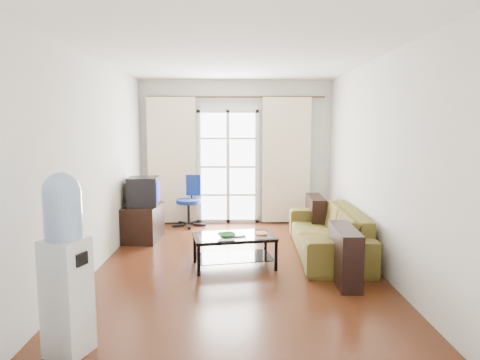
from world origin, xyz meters
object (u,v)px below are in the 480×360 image
tv_stand (143,223)px  task_chair (189,211)px  water_cooler (65,261)px  sofa (327,231)px  crt_tv (142,191)px  coffee_table (234,246)px

tv_stand → task_chair: (0.64, 1.00, -0.01)m
task_chair → water_cooler: bearing=-86.0°
sofa → crt_tv: bearing=-103.3°
tv_stand → water_cooler: water_cooler is taller
sofa → water_cooler: 3.84m
crt_tv → task_chair: crt_tv is taller
task_chair → water_cooler: 4.58m
sofa → coffee_table: bearing=-64.9°
coffee_table → water_cooler: (-1.33, -2.15, 0.50)m
tv_stand → water_cooler: 3.56m
task_chair → crt_tv: bearing=-111.8°
coffee_table → task_chair: bearing=109.4°
coffee_table → water_cooler: bearing=-121.7°
tv_stand → crt_tv: bearing=-82.9°
crt_tv → water_cooler: size_ratio=0.36×
coffee_table → tv_stand: tv_stand is taller
sofa → tv_stand: (-2.82, 0.80, -0.04)m
crt_tv → sofa: bearing=-19.7°
task_chair → tv_stand: bearing=-112.2°
sofa → coffee_table: size_ratio=2.02×
sofa → water_cooler: water_cooler is taller
crt_tv → task_chair: bearing=53.7°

